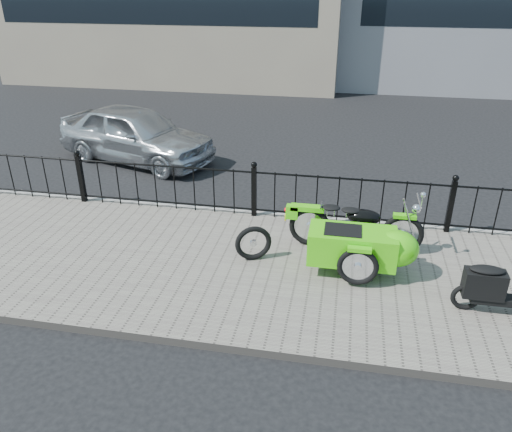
% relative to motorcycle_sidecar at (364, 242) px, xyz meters
% --- Properties ---
extents(ground, '(120.00, 120.00, 0.00)m').
position_rel_motorcycle_sidecar_xyz_m(ground, '(-2.01, 0.27, -0.59)').
color(ground, black).
rests_on(ground, ground).
extents(sidewalk, '(30.00, 3.80, 0.12)m').
position_rel_motorcycle_sidecar_xyz_m(sidewalk, '(-2.01, -0.23, -0.53)').
color(sidewalk, '#6A625A').
rests_on(sidewalk, ground).
extents(curb, '(30.00, 0.10, 0.12)m').
position_rel_motorcycle_sidecar_xyz_m(curb, '(-2.01, 1.71, -0.53)').
color(curb, gray).
rests_on(curb, ground).
extents(iron_fence, '(14.11, 0.11, 1.08)m').
position_rel_motorcycle_sidecar_xyz_m(iron_fence, '(-2.01, 1.57, -0.01)').
color(iron_fence, black).
rests_on(iron_fence, sidewalk).
extents(motorcycle_sidecar, '(2.28, 1.48, 0.98)m').
position_rel_motorcycle_sidecar_xyz_m(motorcycle_sidecar, '(0.00, 0.00, 0.00)').
color(motorcycle_sidecar, black).
rests_on(motorcycle_sidecar, sidewalk).
extents(scooter, '(1.45, 0.42, 0.98)m').
position_rel_motorcycle_sidecar_xyz_m(scooter, '(1.81, -0.79, -0.09)').
color(scooter, black).
rests_on(scooter, sidewalk).
extents(spare_tire, '(0.58, 0.30, 0.59)m').
position_rel_motorcycle_sidecar_xyz_m(spare_tire, '(-1.71, -0.04, -0.18)').
color(spare_tire, black).
rests_on(spare_tire, sidewalk).
extents(sedan_car, '(4.35, 2.78, 1.38)m').
position_rel_motorcycle_sidecar_xyz_m(sedan_car, '(-5.54, 4.37, 0.10)').
color(sedan_car, '#B7BABF').
rests_on(sedan_car, ground).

